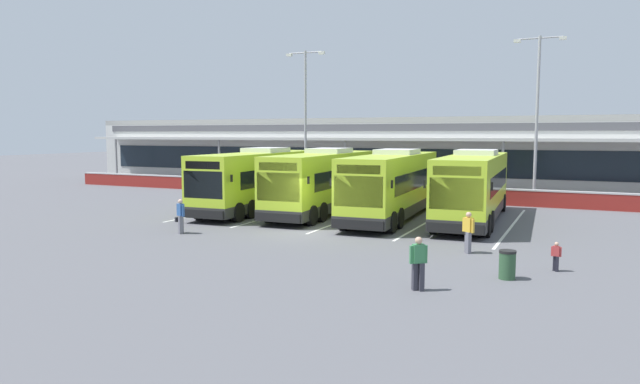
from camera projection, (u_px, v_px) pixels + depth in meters
name	position (u px, v px, depth m)	size (l,w,h in m)	color
ground_plane	(311.00, 232.00, 26.87)	(200.00, 200.00, 0.00)	#56565B
terminal_building	(442.00, 152.00, 50.85)	(70.00, 13.00, 6.00)	silver
red_barrier_wall	(401.00, 192.00, 39.90)	(60.00, 0.40, 1.10)	maroon
coach_bus_leftmost	(259.00, 181.00, 34.54)	(3.40, 12.26, 3.78)	#B7DB2D
coach_bus_left_centre	(323.00, 183.00, 33.36)	(3.40, 12.26, 3.78)	#B7DB2D
coach_bus_centre	(392.00, 186.00, 31.18)	(3.40, 12.26, 3.78)	#B7DB2D
coach_bus_right_centre	(473.00, 188.00, 30.17)	(3.40, 12.26, 3.78)	#B7DB2D
bay_stripe_far_west	(232.00, 208.00, 35.80)	(0.14, 13.00, 0.01)	silver
bay_stripe_west	(291.00, 211.00, 34.05)	(0.14, 13.00, 0.01)	silver
bay_stripe_mid_west	(357.00, 216.00, 32.29)	(0.14, 13.00, 0.01)	silver
bay_stripe_centre	(430.00, 220.00, 30.53)	(0.14, 13.00, 0.01)	silver
bay_stripe_mid_east	(512.00, 226.00, 28.78)	(0.14, 13.00, 0.01)	silver
pedestrian_with_handbag	(181.00, 215.00, 26.52)	(0.63, 0.47, 1.62)	slate
pedestrian_in_dark_coat	(418.00, 262.00, 16.85)	(0.49, 0.39, 1.62)	#33333D
pedestrian_child	(556.00, 255.00, 19.26)	(0.33, 0.21, 1.00)	black
pedestrian_near_bin	(468.00, 231.00, 22.17)	(0.50, 0.41, 1.62)	slate
lamp_post_west	(305.00, 112.00, 44.30)	(3.24, 0.28, 11.00)	#9E9EA3
lamp_post_centre	(537.00, 109.00, 37.59)	(3.24, 0.28, 11.00)	#9E9EA3
litter_bin	(507.00, 265.00, 18.24)	(0.54, 0.54, 0.93)	#2D5133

